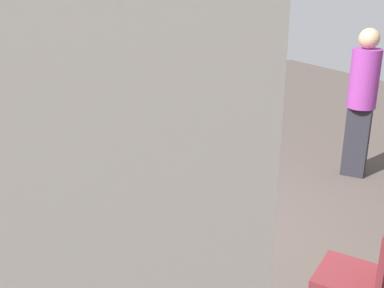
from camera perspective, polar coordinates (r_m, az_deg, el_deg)
name	(u,v)px	position (r m, az deg, el deg)	size (l,w,h in m)	color
ground_plane	(199,226)	(4.85, 0.86, -9.86)	(14.40, 14.40, 0.00)	#4C423D
table_foreground	(124,148)	(5.83, -8.17, -0.53)	(1.77, 1.17, 0.78)	#AD1E23
chair_near_front	(363,272)	(3.44, 19.94, -14.32)	(0.60, 0.60, 0.95)	#9E9993
person_attendee_browsing	(362,96)	(6.04, 19.80, 5.49)	(0.47, 0.47, 1.82)	#26262D
laptop_silver	(121,112)	(5.83, -8.59, 3.87)	(0.35, 0.33, 0.21)	silver
yarn_ball	(88,123)	(5.36, -12.42, 2.51)	(0.14, 0.14, 0.14)	beige
scissors_red	(143,113)	(5.89, -5.88, 3.79)	(0.18, 0.04, 0.01)	red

